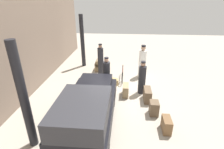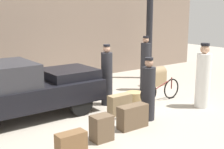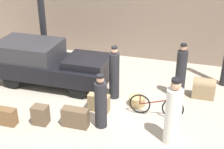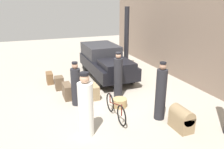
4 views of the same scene
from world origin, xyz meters
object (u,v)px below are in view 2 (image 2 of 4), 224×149
object	(u,v)px
conductor_in_dark_uniform	(145,65)
trunk_wicker_pale	(133,117)
suitcase_small_leather	(120,104)
trunk_barrel_dark	(156,76)
bicycle	(160,91)
suitcase_black_upright	(102,128)
porter_with_bicycle	(107,77)
wicker_basket	(134,97)
porter_standing_middle	(148,92)
porter_lifting_near_truck	(203,78)
truck	(17,88)
trunk_umber_medium	(71,145)

from	to	relation	value
conductor_in_dark_uniform	trunk_wicker_pale	distance (m)	3.66
suitcase_small_leather	trunk_barrel_dark	distance (m)	3.50
bicycle	suitcase_black_upright	size ratio (longest dim) A/B	2.89
porter_with_bicycle	trunk_barrel_dark	world-z (taller)	porter_with_bicycle
bicycle	conductor_in_dark_uniform	size ratio (longest dim) A/B	0.86
wicker_basket	porter_standing_middle	bearing A→B (deg)	-117.84
porter_standing_middle	bicycle	bearing A→B (deg)	34.18
porter_lifting_near_truck	trunk_wicker_pale	size ratio (longest dim) A/B	2.46
wicker_basket	trunk_wicker_pale	xyz separation A→B (m)	(-1.43, -1.60, 0.13)
truck	porter_with_bicycle	world-z (taller)	porter_with_bicycle
wicker_basket	suitcase_black_upright	world-z (taller)	suitcase_black_upright
trunk_umber_medium	suitcase_black_upright	bearing A→B (deg)	18.46
trunk_umber_medium	suitcase_black_upright	world-z (taller)	suitcase_black_upright
truck	bicycle	distance (m)	4.21
truck	suitcase_black_upright	xyz separation A→B (m)	(0.94, -2.41, -0.54)
trunk_umber_medium	trunk_barrel_dark	bearing A→B (deg)	30.68
conductor_in_dark_uniform	trunk_umber_medium	size ratio (longest dim) A/B	3.26
conductor_in_dark_uniform	porter_lifting_near_truck	world-z (taller)	conductor_in_dark_uniform
suitcase_small_leather	trunk_umber_medium	distance (m)	2.70
trunk_umber_medium	porter_standing_middle	bearing A→B (deg)	14.47
porter_standing_middle	trunk_barrel_dark	xyz separation A→B (m)	(2.73, 2.49, -0.38)
porter_lifting_near_truck	wicker_basket	bearing A→B (deg)	128.81
porter_standing_middle	porter_with_bicycle	xyz separation A→B (m)	(-0.09, 1.67, 0.09)
bicycle	suitcase_small_leather	bearing A→B (deg)	-173.66
trunk_wicker_pale	suitcase_black_upright	bearing A→B (deg)	-171.09
conductor_in_dark_uniform	trunk_wicker_pale	bearing A→B (deg)	-137.09
porter_lifting_near_truck	trunk_umber_medium	distance (m)	4.66
porter_lifting_near_truck	conductor_in_dark_uniform	bearing A→B (deg)	90.61
truck	bicycle	size ratio (longest dim) A/B	2.45
bicycle	porter_standing_middle	distance (m)	1.74
truck	suitcase_black_upright	bearing A→B (deg)	-68.75
truck	conductor_in_dark_uniform	bearing A→B (deg)	2.60
trunk_wicker_pale	trunk_umber_medium	size ratio (longest dim) A/B	1.30
conductor_in_dark_uniform	trunk_umber_medium	distance (m)	5.46
porter_lifting_near_truck	suitcase_small_leather	world-z (taller)	porter_lifting_near_truck
porter_standing_middle	porter_lifting_near_truck	distance (m)	1.99
porter_standing_middle	trunk_barrel_dark	world-z (taller)	porter_standing_middle
trunk_wicker_pale	trunk_barrel_dark	bearing A→B (deg)	38.35
suitcase_small_leather	trunk_barrel_dark	bearing A→B (deg)	29.61
bicycle	trunk_barrel_dark	bearing A→B (deg)	49.35
porter_standing_middle	trunk_wicker_pale	distance (m)	0.85
porter_with_bicycle	trunk_umber_medium	world-z (taller)	porter_with_bicycle
bicycle	trunk_wicker_pale	bearing A→B (deg)	-150.94
porter_lifting_near_truck	trunk_barrel_dark	size ratio (longest dim) A/B	2.59
bicycle	wicker_basket	size ratio (longest dim) A/B	3.21
bicycle	suitcase_small_leather	distance (m)	1.74
porter_lifting_near_truck	suitcase_black_upright	distance (m)	3.73
porter_standing_middle	suitcase_black_upright	distance (m)	1.80
trunk_umber_medium	suitcase_black_upright	size ratio (longest dim) A/B	1.03
porter_lifting_near_truck	trunk_umber_medium	world-z (taller)	porter_lifting_near_truck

